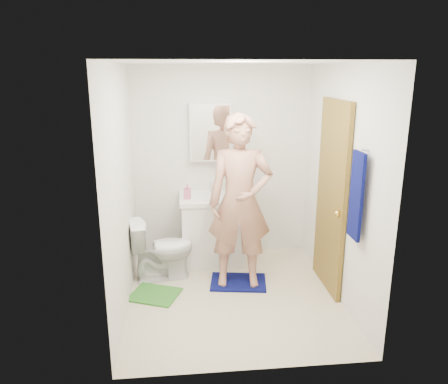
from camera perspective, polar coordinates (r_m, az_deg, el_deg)
The scene contains 22 objects.
floor at distance 4.81m, azimuth 1.21°, elevation -13.52°, with size 2.20×2.40×0.02m, color beige.
ceiling at distance 4.19m, azimuth 1.41°, elevation 16.71°, with size 2.20×2.40×0.02m, color white.
wall_back at distance 5.51m, azimuth -0.27°, elevation 3.82°, with size 2.20×0.02×2.40m, color silver.
wall_front at distance 3.21m, azimuth 4.00°, elevation -5.09°, with size 2.20×0.02×2.40m, color silver.
wall_left at distance 4.35m, azimuth -13.36°, elevation 0.14°, with size 0.02×2.40×2.40m, color silver.
wall_right at distance 4.61m, azimuth 15.11°, elevation 0.90°, with size 0.02×2.40×2.40m, color silver.
vanity_cabinet at distance 5.45m, azimuth -1.53°, elevation -5.13°, with size 0.75×0.55×0.80m, color white.
countertop at distance 5.31m, azimuth -1.56°, elevation -0.83°, with size 0.79×0.59×0.05m, color white.
sink_basin at distance 5.30m, azimuth -1.56°, elevation -0.68°, with size 0.40×0.40×0.03m, color white.
faucet at distance 5.46m, azimuth -1.71°, elevation 0.56°, with size 0.03×0.03×0.12m, color silver.
medicine_cabinet at distance 5.36m, azimuth -1.81°, elevation 7.81°, with size 0.50×0.12×0.70m, color white.
mirror_panel at distance 5.30m, azimuth -1.76°, elevation 7.72°, with size 0.46×0.01×0.66m, color white.
door at distance 4.78m, azimuth 13.83°, elevation -0.68°, with size 0.05×0.80×2.05m, color olive.
door_knob at distance 4.50m, azimuth 14.63°, elevation -2.76°, with size 0.07×0.07×0.07m, color gold.
towel at distance 4.06m, azimuth 16.91°, elevation -0.50°, with size 0.03×0.24×0.80m, color #080D51.
towel_hook at distance 3.99m, azimuth 17.92°, elevation 5.33°, with size 0.02×0.02×0.06m, color silver.
toilet at distance 5.09m, azimuth -8.11°, elevation -7.34°, with size 0.40×0.70×0.71m, color white.
bath_mat at distance 5.06m, azimuth 1.88°, elevation -11.68°, with size 0.62×0.44×0.02m, color #080D51.
green_rug at distance 4.86m, azimuth -9.03°, elevation -13.09°, with size 0.49×0.41×0.02m, color #37822B.
soap_dispenser at distance 5.20m, azimuth -4.81°, elevation 0.09°, with size 0.08×0.08×0.18m, color #C65C7B.
toothbrush_cup at distance 5.44m, azimuth 0.89°, elevation 0.36°, with size 0.12×0.12×0.10m, color #7E3A7F.
man at distance 4.67m, azimuth 2.12°, elevation -1.34°, with size 0.69×0.45×1.89m, color tan.
Camera 1 is at (-0.53, -4.16, 2.34)m, focal length 35.00 mm.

